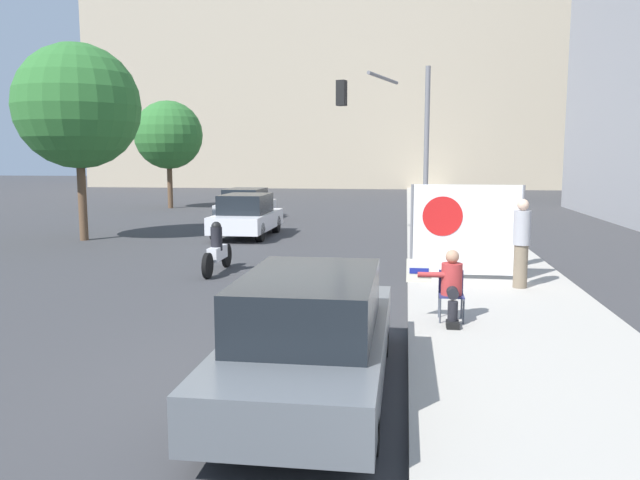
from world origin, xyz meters
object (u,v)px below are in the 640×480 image
object	(u,v)px
pedestrian_behind	(516,229)
car_on_road_nearest	(247,216)
motorcycle_on_road	(217,251)
street_tree_near_curb	(78,107)
jogger_on_sidewalk	(521,242)
parked_car_curbside	(311,334)
car_on_road_midblock	(246,204)
street_tree_midblock	(168,135)
protest_banner	(465,230)
traffic_light_pole	(393,124)
seated_protester	(450,284)

from	to	relation	value
pedestrian_behind	car_on_road_nearest	bearing A→B (deg)	48.11
motorcycle_on_road	street_tree_near_curb	xyz separation A→B (m)	(-6.25, 5.13, 3.91)
jogger_on_sidewalk	pedestrian_behind	xyz separation A→B (m)	(0.30, 2.52, -0.02)
parked_car_curbside	motorcycle_on_road	size ratio (longest dim) A/B	2.20
car_on_road_midblock	street_tree_midblock	distance (m)	8.67
jogger_on_sidewalk	protest_banner	distance (m)	1.32
traffic_light_pole	street_tree_midblock	bearing A→B (deg)	135.79
parked_car_curbside	street_tree_near_curb	world-z (taller)	street_tree_near_curb
parked_car_curbside	car_on_road_nearest	xyz separation A→B (m)	(-4.48, 14.26, 0.01)
parked_car_curbside	motorcycle_on_road	distance (m)	8.22
car_on_road_nearest	protest_banner	bearing A→B (deg)	-47.82
traffic_light_pole	car_on_road_nearest	bearing A→B (deg)	173.97
protest_banner	car_on_road_nearest	world-z (taller)	protest_banner
seated_protester	protest_banner	xyz separation A→B (m)	(0.55, 3.67, 0.47)
jogger_on_sidewalk	pedestrian_behind	size ratio (longest dim) A/B	1.02
jogger_on_sidewalk	street_tree_midblock	bearing A→B (deg)	-17.62
motorcycle_on_road	jogger_on_sidewalk	bearing A→B (deg)	-12.46
parked_car_curbside	car_on_road_nearest	size ratio (longest dim) A/B	1.13
car_on_road_midblock	street_tree_near_curb	xyz separation A→B (m)	(-3.68, -7.56, 3.74)
traffic_light_pole	motorcycle_on_road	world-z (taller)	traffic_light_pole
street_tree_midblock	traffic_light_pole	bearing A→B (deg)	-44.21
traffic_light_pole	motorcycle_on_road	bearing A→B (deg)	-122.92
car_on_road_nearest	street_tree_near_curb	size ratio (longest dim) A/B	0.64
traffic_light_pole	car_on_road_midblock	xyz separation A→B (m)	(-6.63, 6.42, -3.17)
pedestrian_behind	street_tree_near_curb	distance (m)	14.45
traffic_light_pole	motorcycle_on_road	distance (m)	8.18
traffic_light_pole	car_on_road_midblock	bearing A→B (deg)	135.91
car_on_road_nearest	motorcycle_on_road	distance (m)	6.89
pedestrian_behind	traffic_light_pole	bearing A→B (deg)	24.01
protest_banner	street_tree_near_curb	xyz separation A→B (m)	(-12.07, 5.88, 3.22)
jogger_on_sidewalk	traffic_light_pole	world-z (taller)	traffic_light_pole
car_on_road_nearest	car_on_road_midblock	xyz separation A→B (m)	(-1.55, 5.89, -0.04)
parked_car_curbside	street_tree_near_curb	bearing A→B (deg)	127.62
jogger_on_sidewalk	car_on_road_midblock	size ratio (longest dim) A/B	0.41
protest_banner	traffic_light_pole	size ratio (longest dim) A/B	0.44
jogger_on_sidewalk	motorcycle_on_road	distance (m)	7.06
parked_car_curbside	street_tree_midblock	xyz separation A→B (m)	(-11.77, 25.77, 3.24)
car_on_road_midblock	parked_car_curbside	bearing A→B (deg)	-73.36
pedestrian_behind	parked_car_curbside	size ratio (longest dim) A/B	0.38
parked_car_curbside	car_on_road_midblock	size ratio (longest dim) A/B	1.06
pedestrian_behind	car_on_road_midblock	world-z (taller)	pedestrian_behind
parked_car_curbside	motorcycle_on_road	xyz separation A→B (m)	(-3.45, 7.45, -0.19)
protest_banner	traffic_light_pole	world-z (taller)	traffic_light_pole
street_tree_near_curb	motorcycle_on_road	bearing A→B (deg)	-39.41
seated_protester	traffic_light_pole	distance (m)	11.20
jogger_on_sidewalk	motorcycle_on_road	size ratio (longest dim) A/B	0.84
seated_protester	motorcycle_on_road	distance (m)	6.88
car_on_road_midblock	street_tree_near_curb	world-z (taller)	street_tree_near_curb
seated_protester	car_on_road_nearest	distance (m)	12.87
protest_banner	street_tree_midblock	size ratio (longest dim) A/B	0.41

